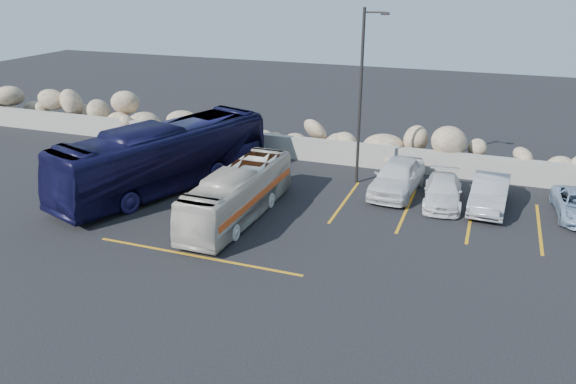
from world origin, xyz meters
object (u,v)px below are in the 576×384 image
(vintage_bus, at_px, (238,194))
(car_b, at_px, (490,193))
(lamppost, at_px, (362,93))
(car_c, at_px, (443,191))
(car_a, at_px, (397,177))
(tour_coach, at_px, (165,157))

(vintage_bus, distance_m, car_b, 10.60)
(lamppost, height_order, car_c, lamppost)
(lamppost, bearing_deg, car_a, -18.23)
(vintage_bus, relative_size, car_a, 1.65)
(car_a, relative_size, car_b, 1.10)
(vintage_bus, height_order, car_b, vintage_bus)
(car_c, bearing_deg, vintage_bus, -154.26)
(car_b, height_order, car_c, car_b)
(tour_coach, distance_m, car_c, 12.52)
(vintage_bus, relative_size, car_b, 1.82)
(car_a, distance_m, car_b, 4.01)
(vintage_bus, distance_m, car_a, 7.50)
(car_b, xyz_separation_m, car_c, (-1.90, -0.19, -0.12))
(lamppost, xyz_separation_m, car_c, (4.06, -1.26, -3.74))
(vintage_bus, bearing_deg, car_b, 26.58)
(tour_coach, relative_size, car_b, 2.67)
(tour_coach, bearing_deg, car_b, 29.83)
(lamppost, xyz_separation_m, vintage_bus, (-3.57, -5.69, -3.25))
(car_a, xyz_separation_m, car_c, (2.09, -0.61, -0.21))
(vintage_bus, bearing_deg, lamppost, 58.59)
(car_c, bearing_deg, car_b, 1.24)
(lamppost, distance_m, vintage_bus, 7.46)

